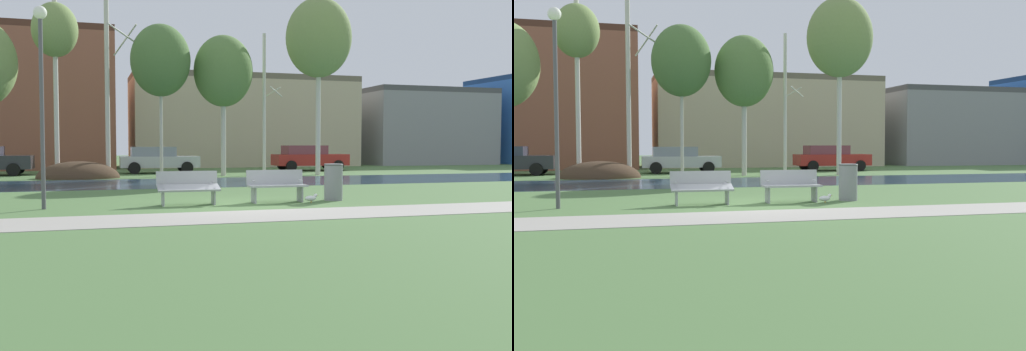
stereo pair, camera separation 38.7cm
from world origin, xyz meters
The scene contains 20 objects.
ground_plane centered at (0.00, 10.00, 0.00)m, with size 120.00×120.00×0.00m, color #4C703D.
paved_path_strip centered at (0.00, -2.22, 0.01)m, with size 60.00×2.04×0.01m, color #9E998E.
river_band centered at (0.00, 9.18, 0.00)m, with size 80.00×6.05×0.01m, color #284256.
soil_mound centered at (-4.04, 13.72, 0.00)m, with size 3.78×2.80×1.57m, color #423021.
bench_left centered at (-1.21, 0.51, 0.47)m, with size 1.61×0.59×0.87m.
bench_right centered at (1.21, 0.51, 0.47)m, with size 1.61×0.60×0.87m.
trash_bin centered at (2.91, 0.58, 0.53)m, with size 0.54×0.54×1.02m.
seagull centered at (2.05, 0.10, 0.13)m, with size 0.39×0.14×0.24m.
streetlamp centered at (-4.72, 0.51, 3.28)m, with size 0.32×0.32×4.85m.
birch_left centered at (-4.97, 13.97, 6.72)m, with size 2.07×2.07×8.74m.
birch_center_left centered at (-2.64, 13.84, 4.53)m, with size 1.54×2.79×8.82m.
birch_center centered at (-0.17, 13.86, 5.60)m, with size 2.88×2.88×7.34m.
birch_center_right centered at (2.98, 14.10, 5.22)m, with size 2.97×2.97×7.02m.
birch_right centered at (5.17, 14.16, 3.65)m, with size 1.07×1.83×7.24m.
birch_far_right centered at (7.78, 13.27, 6.97)m, with size 3.36×3.36×9.02m.
parked_sedan_second_silver centered at (0.09, 17.42, 0.76)m, with size 4.28×2.04×1.44m.
parked_hatch_third_red centered at (9.13, 17.95, 0.80)m, with size 4.47×2.06×1.51m.
building_brick_low centered at (-7.95, 26.86, 4.43)m, with size 12.17×9.58×8.85m.
building_beige_block centered at (7.41, 26.50, 3.23)m, with size 16.02×6.16×6.46m.
building_grey_warehouse centered at (22.13, 27.41, 2.96)m, with size 10.21×8.56×5.91m.
Camera 2 is at (-3.40, -14.28, 1.56)m, focal length 40.35 mm.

